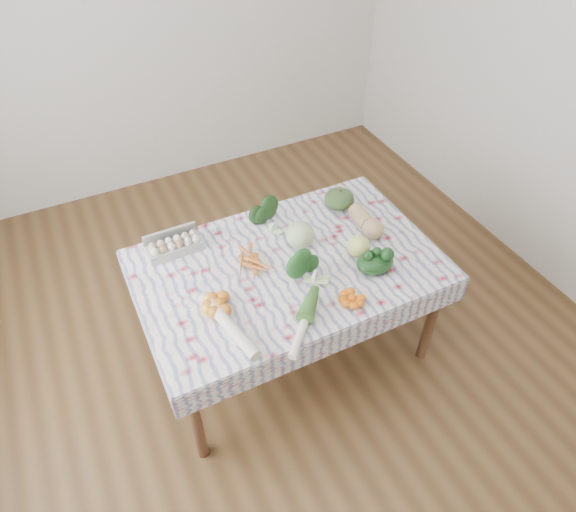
% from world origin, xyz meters
% --- Properties ---
extents(ground, '(4.50, 4.50, 0.00)m').
position_xyz_m(ground, '(0.00, 0.00, 0.00)').
color(ground, '#50351B').
rests_on(ground, ground).
extents(wall_back, '(4.00, 0.04, 2.80)m').
position_xyz_m(wall_back, '(0.00, 2.25, 1.40)').
color(wall_back, silver).
rests_on(wall_back, ground).
extents(dining_table, '(1.60, 1.00, 0.75)m').
position_xyz_m(dining_table, '(0.00, 0.00, 0.68)').
color(dining_table, brown).
rests_on(dining_table, ground).
extents(tablecloth, '(1.66, 1.06, 0.01)m').
position_xyz_m(tablecloth, '(0.00, 0.00, 0.76)').
color(tablecloth, white).
rests_on(tablecloth, dining_table).
extents(egg_carton, '(0.31, 0.13, 0.08)m').
position_xyz_m(egg_carton, '(-0.53, 0.37, 0.80)').
color(egg_carton, '#9F9E9A').
rests_on(egg_carton, tablecloth).
extents(carrot_bunch, '(0.21, 0.20, 0.04)m').
position_xyz_m(carrot_bunch, '(-0.19, 0.09, 0.78)').
color(carrot_bunch, orange).
rests_on(carrot_bunch, tablecloth).
extents(kale_bunch, '(0.20, 0.19, 0.14)m').
position_xyz_m(kale_bunch, '(0.02, 0.32, 0.83)').
color(kale_bunch, black).
rests_on(kale_bunch, tablecloth).
extents(kabocha_squash, '(0.23, 0.23, 0.12)m').
position_xyz_m(kabocha_squash, '(0.51, 0.32, 0.82)').
color(kabocha_squash, '#344F23').
rests_on(kabocha_squash, tablecloth).
extents(cabbage, '(0.20, 0.20, 0.16)m').
position_xyz_m(cabbage, '(0.13, 0.10, 0.84)').
color(cabbage, '#B0CA89').
rests_on(cabbage, tablecloth).
extents(butternut_squash, '(0.13, 0.27, 0.12)m').
position_xyz_m(butternut_squash, '(0.55, 0.06, 0.82)').
color(butternut_squash, tan).
rests_on(butternut_squash, tablecloth).
extents(orange_cluster, '(0.26, 0.26, 0.07)m').
position_xyz_m(orange_cluster, '(-0.46, -0.14, 0.80)').
color(orange_cluster, orange).
rests_on(orange_cluster, tablecloth).
extents(broccoli, '(0.24, 0.24, 0.13)m').
position_xyz_m(broccoli, '(0.02, -0.15, 0.82)').
color(broccoli, '#1E521D').
rests_on(broccoli, tablecloth).
extents(mandarin_cluster, '(0.21, 0.21, 0.05)m').
position_xyz_m(mandarin_cluster, '(0.17, -0.39, 0.79)').
color(mandarin_cluster, orange).
rests_on(mandarin_cluster, tablecloth).
extents(grapefruit, '(0.16, 0.16, 0.13)m').
position_xyz_m(grapefruit, '(0.38, -0.11, 0.83)').
color(grapefruit, '#E1E26A').
rests_on(grapefruit, tablecloth).
extents(spinach_bag, '(0.24, 0.21, 0.09)m').
position_xyz_m(spinach_bag, '(0.41, -0.24, 0.81)').
color(spinach_bag, black).
rests_on(spinach_bag, tablecloth).
extents(daikon, '(0.14, 0.43, 0.06)m').
position_xyz_m(daikon, '(-0.46, -0.31, 0.79)').
color(daikon, silver).
rests_on(daikon, tablecloth).
extents(leek, '(0.32, 0.34, 0.05)m').
position_xyz_m(leek, '(-0.13, -0.43, 0.78)').
color(leek, white).
rests_on(leek, tablecloth).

